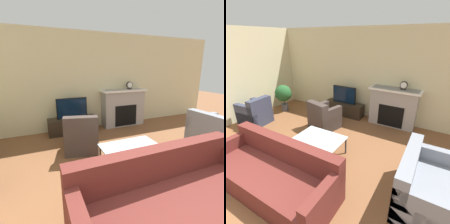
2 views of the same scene
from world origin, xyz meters
TOP-DOWN VIEW (x-y plane):
  - ground_plane at (0.00, 0.00)m, footprint 20.00×20.00m
  - wall_back at (0.00, 4.41)m, footprint 8.98×0.06m
  - wall_left at (-3.02, 2.19)m, footprint 0.06×7.38m
  - fireplace at (1.10, 4.16)m, footprint 1.39×0.48m
  - tv_stand at (-0.45, 4.09)m, footprint 1.29×0.41m
  - tv at (-0.45, 4.09)m, footprint 0.80×0.06m
  - couch_sectional at (0.03, 0.76)m, footprint 2.32×0.90m
  - couch_loveseat at (2.28, 1.77)m, footprint 0.91×1.29m
  - armchair_by_window at (-2.41, 2.19)m, footprint 0.80×0.76m
  - armchair_accent at (-0.49, 2.97)m, footprint 0.83×0.86m
  - coffee_table at (0.14, 1.92)m, footprint 1.02×0.69m
  - potted_plant at (-2.42, 3.33)m, footprint 0.56×0.56m
  - mantel_clock at (1.31, 4.17)m, footprint 0.20×0.07m

SIDE VIEW (x-z plane):
  - ground_plane at x=0.00m, z-range 0.00..0.00m
  - tv_stand at x=-0.45m, z-range 0.00..0.42m
  - couch_sectional at x=0.03m, z-range -0.12..0.70m
  - couch_loveseat at x=2.28m, z-range -0.12..0.70m
  - armchair_by_window at x=-2.41m, z-range -0.10..0.72m
  - armchair_accent at x=-0.49m, z-range -0.10..0.72m
  - coffee_table at x=0.14m, z-range 0.17..0.59m
  - fireplace at x=1.10m, z-range 0.03..1.13m
  - potted_plant at x=-2.42m, z-range 0.15..1.07m
  - tv at x=-0.45m, z-range 0.42..0.97m
  - mantel_clock at x=1.31m, z-range 1.11..1.33m
  - wall_back at x=0.00m, z-range 0.00..2.70m
  - wall_left at x=-3.02m, z-range 0.00..2.70m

